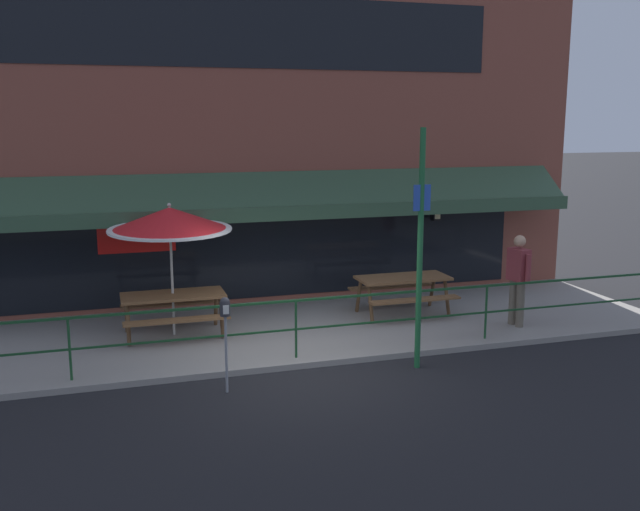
{
  "coord_description": "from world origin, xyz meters",
  "views": [
    {
      "loc": [
        -2.89,
        -10.35,
        3.91
      ],
      "look_at": [
        0.81,
        1.6,
        1.5
      ],
      "focal_mm": 40.0,
      "sensor_mm": 36.0,
      "label": 1
    }
  ],
  "objects_px": {
    "patio_umbrella_left": "(170,220)",
    "parking_meter_near": "(225,316)",
    "picnic_table_centre": "(403,285)",
    "picnic_table_left": "(173,303)",
    "street_sign_pole": "(420,248)",
    "pedestrian_walking": "(518,275)"
  },
  "relations": [
    {
      "from": "pedestrian_walking",
      "to": "street_sign_pole",
      "type": "distance_m",
      "value": 3.06
    },
    {
      "from": "picnic_table_left",
      "to": "picnic_table_centre",
      "type": "distance_m",
      "value": 4.45
    },
    {
      "from": "patio_umbrella_left",
      "to": "parking_meter_near",
      "type": "relative_size",
      "value": 1.67
    },
    {
      "from": "patio_umbrella_left",
      "to": "pedestrian_walking",
      "type": "height_order",
      "value": "patio_umbrella_left"
    },
    {
      "from": "picnic_table_centre",
      "to": "pedestrian_walking",
      "type": "xyz_separation_m",
      "value": [
        1.73,
        -1.31,
        0.35
      ]
    },
    {
      "from": "pedestrian_walking",
      "to": "street_sign_pole",
      "type": "height_order",
      "value": "street_sign_pole"
    },
    {
      "from": "pedestrian_walking",
      "to": "parking_meter_near",
      "type": "xyz_separation_m",
      "value": [
        -5.7,
        -1.45,
        0.09
      ]
    },
    {
      "from": "picnic_table_left",
      "to": "picnic_table_centre",
      "type": "height_order",
      "value": "same"
    },
    {
      "from": "patio_umbrella_left",
      "to": "street_sign_pole",
      "type": "relative_size",
      "value": 0.63
    },
    {
      "from": "picnic_table_left",
      "to": "parking_meter_near",
      "type": "distance_m",
      "value": 2.76
    },
    {
      "from": "patio_umbrella_left",
      "to": "pedestrian_walking",
      "type": "bearing_deg",
      "value": -11.79
    },
    {
      "from": "picnic_table_centre",
      "to": "patio_umbrella_left",
      "type": "xyz_separation_m",
      "value": [
        -4.45,
        -0.02,
        1.47
      ]
    },
    {
      "from": "picnic_table_centre",
      "to": "pedestrian_walking",
      "type": "distance_m",
      "value": 2.2
    },
    {
      "from": "picnic_table_centre",
      "to": "picnic_table_left",
      "type": "bearing_deg",
      "value": -178.99
    },
    {
      "from": "patio_umbrella_left",
      "to": "street_sign_pole",
      "type": "bearing_deg",
      "value": -36.08
    },
    {
      "from": "picnic_table_left",
      "to": "parking_meter_near",
      "type": "xyz_separation_m",
      "value": [
        0.48,
        -2.69,
        0.44
      ]
    },
    {
      "from": "picnic_table_left",
      "to": "street_sign_pole",
      "type": "distance_m",
      "value": 4.55
    },
    {
      "from": "patio_umbrella_left",
      "to": "parking_meter_near",
      "type": "height_order",
      "value": "patio_umbrella_left"
    },
    {
      "from": "picnic_table_left",
      "to": "picnic_table_centre",
      "type": "xyz_separation_m",
      "value": [
        4.45,
        0.08,
        0.0
      ]
    },
    {
      "from": "picnic_table_left",
      "to": "parking_meter_near",
      "type": "height_order",
      "value": "parking_meter_near"
    },
    {
      "from": "picnic_table_left",
      "to": "patio_umbrella_left",
      "type": "distance_m",
      "value": 1.47
    },
    {
      "from": "patio_umbrella_left",
      "to": "pedestrian_walking",
      "type": "relative_size",
      "value": 1.39
    }
  ]
}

